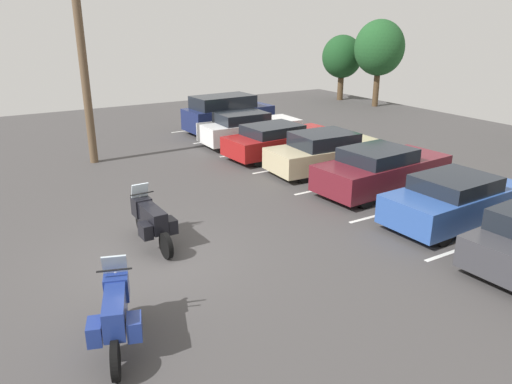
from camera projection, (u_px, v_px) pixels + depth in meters
ground at (157, 258)px, 11.97m from camera, size 44.00×44.00×0.10m
motorcycle_touring at (151, 219)px, 12.36m from camera, size 2.31×0.90×1.45m
motorcycle_second at (116, 311)px, 8.48m from camera, size 2.16×1.09×1.45m
parking_stripes at (352, 183)px, 17.29m from camera, size 21.89×4.91×0.01m
car_navy at (227, 114)px, 24.79m from camera, size 2.13×4.55×1.86m
car_white at (249, 128)px, 22.41m from camera, size 1.87×4.63×1.50m
car_red at (280, 140)px, 20.42m from camera, size 2.16×4.98×1.38m
car_champagne at (327, 152)px, 18.43m from camera, size 2.03×4.78×1.50m
car_maroon at (382, 170)px, 16.25m from camera, size 2.25×4.93×1.50m
car_blue at (455, 200)px, 13.66m from camera, size 2.01×4.39×1.41m
utility_pole at (82, 50)px, 18.33m from camera, size 0.57×1.77×8.51m
tree_rear at (342, 57)px, 34.04m from camera, size 2.76×2.76×4.45m
tree_left at (379, 48)px, 31.23m from camera, size 3.17×3.17×5.47m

